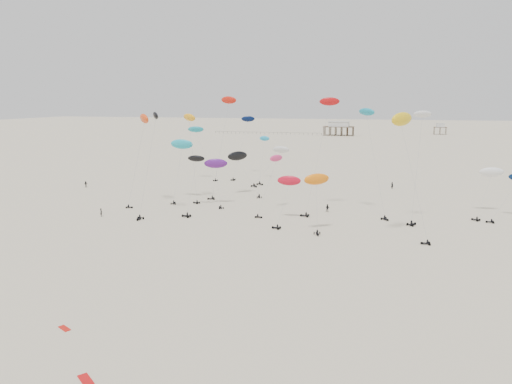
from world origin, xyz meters
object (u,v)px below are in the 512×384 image
(rig_9, at_px, (287,187))
(spectator_0, at_px, (101,216))
(pavilion_main, at_px, (339,129))
(pavilion_small, at_px, (440,130))
(rig_4, at_px, (275,157))
(rig_0, at_px, (371,139))

(rig_9, distance_m, spectator_0, 41.00)
(pavilion_main, relative_size, rig_9, 1.92)
(rig_9, bearing_deg, pavilion_small, -1.87)
(rig_4, distance_m, spectator_0, 56.81)
(rig_4, distance_m, rig_9, 43.95)
(pavilion_small, height_order, rig_9, rig_9)
(pavilion_small, distance_m, spectator_0, 307.38)
(rig_0, xyz_separation_m, spectator_0, (-56.08, -16.44, -16.74))
(rig_9, bearing_deg, rig_4, 25.06)
(pavilion_small, bearing_deg, rig_9, -100.89)
(rig_0, relative_size, rig_4, 1.83)
(rig_4, relative_size, spectator_0, 6.17)
(pavilion_small, relative_size, rig_4, 0.70)
(pavilion_main, distance_m, rig_0, 248.26)
(rig_0, bearing_deg, pavilion_main, -118.86)
(pavilion_main, bearing_deg, spectator_0, -95.39)
(rig_9, relative_size, spectator_0, 5.27)
(rig_9, bearing_deg, rig_0, -50.02)
(pavilion_small, relative_size, rig_0, 0.38)
(pavilion_small, distance_m, rig_0, 278.97)
(pavilion_main, xyz_separation_m, rig_9, (15.05, -255.72, 2.95))
(rig_0, relative_size, spectator_0, 11.28)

